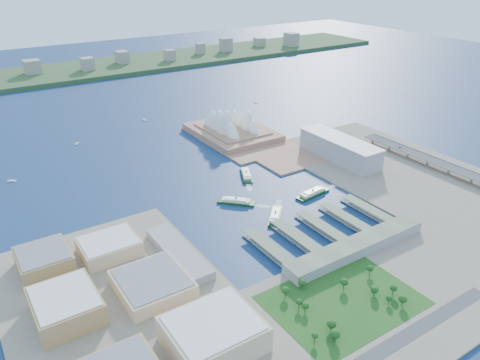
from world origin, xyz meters
TOP-DOWN VIEW (x-y plane):
  - ground at (0.00, 0.00)m, footprint 3000.00×3000.00m
  - west_land at (-250.00, -105.00)m, footprint 220.00×390.00m
  - south_land at (0.00, -210.00)m, footprint 720.00×180.00m
  - east_land at (240.00, -50.00)m, footprint 240.00×500.00m
  - peninsula at (107.50, 260.00)m, footprint 135.00×220.00m
  - far_shore at (0.00, 980.00)m, footprint 2200.00×260.00m
  - opera_house at (105.00, 280.00)m, footprint 134.00×180.00m
  - toaster_building at (195.00, 80.00)m, footprint 45.00×155.00m
  - expressway at (300.00, -60.00)m, footprint 26.00×340.00m
  - west_buildings at (-250.00, -70.00)m, footprint 200.00×280.00m
  - ferry_wharves at (14.00, -75.00)m, footprint 184.00×90.00m
  - terminal_building at (15.00, -135.00)m, footprint 200.00×28.00m
  - park at (-60.00, -190.00)m, footprint 150.00×110.00m
  - far_skyline at (0.00, 960.00)m, footprint 1900.00×140.00m
  - ferry_a at (-36.97, 45.83)m, footprint 47.56×47.84m
  - ferry_b at (24.62, 111.87)m, footprint 37.63×55.79m
  - ferry_c at (-14.20, -16.41)m, footprint 47.92×49.28m
  - ferry_d at (70.46, 4.99)m, footprint 59.02×21.57m
  - boat_a at (-291.18, 297.52)m, footprint 12.63×8.94m
  - boat_b at (-161.58, 401.12)m, footprint 10.36×8.44m
  - boat_c at (270.75, 436.90)m, footprint 5.71×11.97m
  - boat_e at (-1.61, 460.85)m, footprint 4.62×12.54m
  - car_c at (296.00, 36.09)m, footprint 2.04×5.03m

SIDE VIEW (x-z plane):
  - ground at x=0.00m, z-range 0.00..0.00m
  - boat_a at x=-291.18m, z-range 0.00..2.45m
  - boat_c at x=270.75m, z-range 0.00..2.59m
  - boat_b at x=-161.58m, z-range 0.00..2.72m
  - west_land at x=-250.00m, z-range 0.00..3.00m
  - south_land at x=0.00m, z-range 0.00..3.00m
  - east_land at x=240.00m, z-range 0.00..3.00m
  - peninsula at x=107.50m, z-range 0.00..3.00m
  - boat_e at x=-1.61m, z-range 0.00..3.03m
  - ferry_wharves at x=14.00m, z-range 0.00..9.30m
  - ferry_a at x=-36.97m, z-range 0.00..10.17m
  - ferry_c at x=-14.20m, z-range 0.00..10.36m
  - ferry_b at x=24.62m, z-range 0.00..10.48m
  - ferry_d at x=70.46m, z-range 0.00..10.90m
  - far_shore at x=0.00m, z-range 0.00..12.00m
  - expressway at x=300.00m, z-range 3.00..14.85m
  - terminal_building at x=15.00m, z-range 3.00..15.00m
  - park at x=-60.00m, z-range 3.00..19.00m
  - car_c at x=296.00m, z-range 14.85..16.31m
  - west_buildings at x=-250.00m, z-range 3.00..30.00m
  - toaster_building at x=195.00m, z-range 3.00..38.00m
  - opera_house at x=105.00m, z-range 3.00..61.00m
  - far_skyline at x=0.00m, z-range 12.00..67.00m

